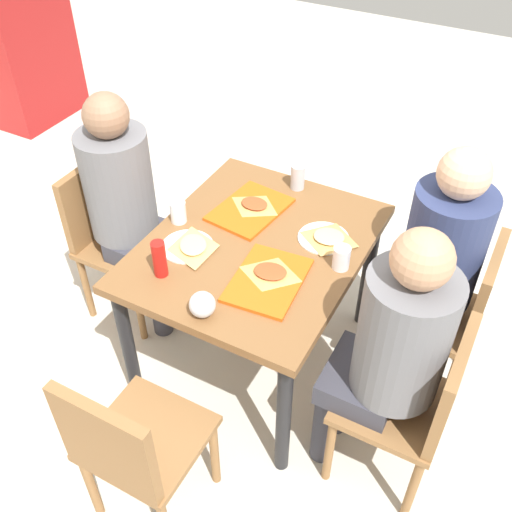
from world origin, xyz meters
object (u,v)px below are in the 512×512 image
soda_can (298,177)px  paper_plate_near_edge (323,238)px  pizza_slice_c (193,246)px  tray_red_near (268,280)px  person_far_side (127,198)px  main_table (256,260)px  chair_near_right (453,309)px  paper_plate_center (187,246)px  chair_far_side (111,231)px  pizza_slice_d (329,238)px  chair_left_end (131,447)px  foil_bundle (202,305)px  person_in_red (391,344)px  plastic_cup_b (341,258)px  tray_red_far (250,209)px  plastic_cup_a (178,212)px  pizza_slice_b (254,205)px  pizza_slice_a (270,272)px  condiment_bottle (159,259)px  person_in_brown_jacket (432,256)px  chair_near_left (417,401)px

soda_can → paper_plate_near_edge: bearing=-138.3°
pizza_slice_c → tray_red_near: bearing=-94.5°
soda_can → person_far_side: bearing=124.6°
main_table → paper_plate_near_edge: (0.16, -0.24, 0.10)m
chair_near_right → pizza_slice_c: 1.15m
paper_plate_near_edge → pizza_slice_c: 0.55m
main_table → paper_plate_center: bearing=123.7°
chair_near_right → chair_far_side: size_ratio=1.00×
pizza_slice_c → soda_can: soda_can is taller
main_table → pizza_slice_d: pizza_slice_d is taller
chair_left_end → foil_bundle: bearing=-2.7°
person_far_side → pizza_slice_d: bearing=-80.5°
person_far_side → pizza_slice_d: person_far_side is taller
person_in_red → tray_red_near: (0.08, 0.53, 0.01)m
chair_left_end → tray_red_near: bearing=-11.8°
tray_red_near → paper_plate_near_edge: size_ratio=1.64×
chair_left_end → pizza_slice_d: chair_left_end is taller
chair_far_side → pizza_slice_c: 0.68m
plastic_cup_b → chair_left_end: bearing=158.6°
tray_red_far → plastic_cup_b: (-0.16, -0.50, 0.04)m
main_table → plastic_cup_a: plastic_cup_a is taller
paper_plate_center → plastic_cup_a: size_ratio=2.20×
main_table → pizza_slice_b: 0.27m
pizza_slice_a → condiment_bottle: bearing=115.7°
pizza_slice_d → soda_can: soda_can is taller
chair_far_side → paper_plate_near_edge: chair_far_side is taller
chair_left_end → pizza_slice_d: 1.14m
tray_red_far → plastic_cup_a: size_ratio=3.60×
chair_left_end → person_in_red: (0.65, -0.68, 0.25)m
main_table → person_in_brown_jacket: 0.74m
person_in_red → foil_bundle: 0.69m
person_in_red → pizza_slice_d: 0.60m
chair_near_right → chair_far_side: (-0.27, 1.64, 0.00)m
main_table → soda_can: soda_can is taller
tray_red_far → condiment_bottle: (-0.54, 0.11, 0.07)m
chair_near_right → condiment_bottle: (-0.62, 1.06, 0.33)m
plastic_cup_a → plastic_cup_b: 0.75m
pizza_slice_c → soda_can: 0.64m
chair_near_right → plastic_cup_b: chair_near_right is taller
condiment_bottle → soda_can: bearing=-15.2°
chair_near_left → paper_plate_near_edge: chair_near_left is taller
pizza_slice_c → pizza_slice_b: bearing=-14.1°
main_table → chair_far_side: bearing=90.0°
person_far_side → soda_can: (0.46, -0.66, 0.06)m
tray_red_near → tray_red_far: (0.37, 0.28, 0.00)m
pizza_slice_b → chair_near_right: bearing=-86.4°
chair_near_left → pizza_slice_d: 0.75m
pizza_slice_a → condiment_bottle: size_ratio=1.30×
person_far_side → paper_plate_center: 0.47m
paper_plate_near_edge → pizza_slice_a: (-0.32, 0.09, 0.02)m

